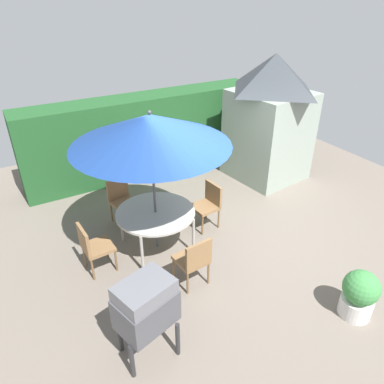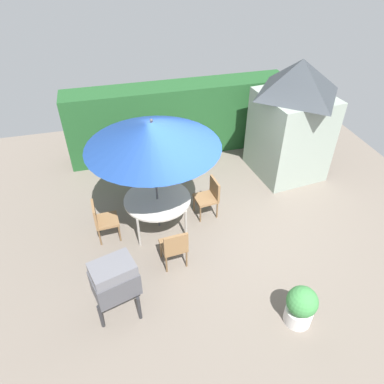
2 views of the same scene
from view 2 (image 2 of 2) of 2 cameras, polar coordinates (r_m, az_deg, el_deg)
The scene contains 11 objects.
ground_plane at distance 7.75m, azimuth 3.78°, elevation -6.15°, with size 11.00×11.00×0.00m, color #6B6056.
hedge_backdrop at distance 9.98m, azimuth -2.16°, elevation 11.66°, with size 5.98×0.86×1.93m.
garden_shed at distance 9.11m, azimuth 15.78°, elevation 11.25°, with size 1.84×1.91×2.93m.
patio_table at distance 7.42m, azimuth -5.56°, elevation -1.36°, with size 1.39×1.39×0.76m.
patio_umbrella at distance 6.55m, azimuth -6.38°, elevation 9.17°, with size 2.55×2.55×2.57m.
bbq_grill at distance 5.90m, azimuth -12.32°, elevation -13.61°, with size 0.81×0.68×1.20m.
chair_near_shed at distance 6.70m, azimuth -2.85°, elevation -8.64°, with size 0.50×0.50×0.90m.
chair_far_side at distance 7.83m, azimuth 2.80°, elevation -0.52°, with size 0.51×0.50×0.90m.
chair_toward_hedge at distance 8.41m, azimuth -8.38°, elevation 2.14°, with size 0.54×0.55×0.90m.
chair_toward_house at distance 7.46m, azimuth -14.23°, elevation -4.19°, with size 0.49×0.49×0.90m.
potted_plant_by_shed at distance 6.29m, azimuth 17.08°, elevation -17.07°, with size 0.51×0.51×0.77m.
Camera 2 is at (-1.88, -5.25, 5.39)m, focal length 33.22 mm.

